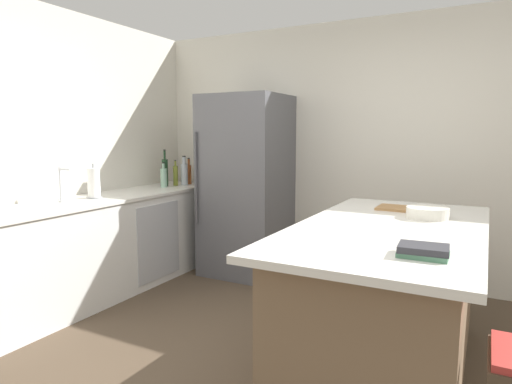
{
  "coord_description": "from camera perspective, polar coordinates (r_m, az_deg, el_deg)",
  "views": [
    {
      "loc": [
        1.04,
        -2.19,
        1.48
      ],
      "look_at": [
        -0.67,
        1.03,
        1.0
      ],
      "focal_mm": 30.81,
      "sensor_mm": 36.0,
      "label": 1
    }
  ],
  "objects": [
    {
      "name": "gin_bottle",
      "position": [
        4.87,
        -11.9,
        1.89
      ],
      "size": [
        0.07,
        0.07,
        0.27
      ],
      "color": "#8CB79E",
      "rests_on": "counter_run_left"
    },
    {
      "name": "cookbook_stack",
      "position": [
        2.11,
        20.9,
        -7.15
      ],
      "size": [
        0.22,
        0.18,
        0.05
      ],
      "color": "#4C7F60",
      "rests_on": "kitchen_island"
    },
    {
      "name": "vinegar_bottle",
      "position": [
        5.13,
        -8.7,
        2.37
      ],
      "size": [
        0.06,
        0.06,
        0.3
      ],
      "color": "#994C23",
      "rests_on": "counter_run_left"
    },
    {
      "name": "whiskey_bottle",
      "position": [
        5.28,
        -9.27,
        2.38
      ],
      "size": [
        0.08,
        0.08,
        0.28
      ],
      "color": "brown",
      "rests_on": "counter_run_left"
    },
    {
      "name": "soda_bottle",
      "position": [
        5.04,
        -9.3,
        2.42
      ],
      "size": [
        0.08,
        0.08,
        0.33
      ],
      "color": "silver",
      "rests_on": "counter_run_left"
    },
    {
      "name": "wall_rear",
      "position": [
        4.57,
        14.85,
        4.98
      ],
      "size": [
        6.0,
        0.1,
        2.6
      ],
      "primitive_type": "cube",
      "color": "silver",
      "rests_on": "ground_plane"
    },
    {
      "name": "paper_towel_roll",
      "position": [
        4.2,
        -20.31,
        1.05
      ],
      "size": [
        0.14,
        0.14,
        0.31
      ],
      "color": "gray",
      "rests_on": "counter_run_left"
    },
    {
      "name": "mixing_bowl",
      "position": [
        3.06,
        21.38,
        -2.52
      ],
      "size": [
        0.27,
        0.27,
        0.07
      ],
      "color": "silver",
      "rests_on": "kitchen_island"
    },
    {
      "name": "sink_faucet",
      "position": [
        4.04,
        -23.93,
        0.97
      ],
      "size": [
        0.15,
        0.05,
        0.3
      ],
      "color": "silver",
      "rests_on": "counter_run_left"
    },
    {
      "name": "cutting_board",
      "position": [
        3.35,
        18.42,
        -2.05
      ],
      "size": [
        0.34,
        0.24,
        0.02
      ],
      "color": "#9E7042",
      "rests_on": "kitchen_island"
    },
    {
      "name": "olive_oil_bottle",
      "position": [
        5.01,
        -10.4,
        2.16
      ],
      "size": [
        0.05,
        0.05,
        0.29
      ],
      "color": "olive",
      "rests_on": "counter_run_left"
    },
    {
      "name": "wine_bottle",
      "position": [
        4.97,
        -11.72,
        2.57
      ],
      "size": [
        0.07,
        0.07,
        0.4
      ],
      "color": "#19381E",
      "rests_on": "counter_run_left"
    },
    {
      "name": "refrigerator",
      "position": [
        4.64,
        -1.28,
        0.81
      ],
      "size": [
        0.82,
        0.77,
        1.88
      ],
      "color": "#56565B",
      "rests_on": "ground_plane"
    },
    {
      "name": "wall_left",
      "position": [
        4.13,
        -29.94,
        4.0
      ],
      "size": [
        0.1,
        6.0,
        2.6
      ],
      "primitive_type": "cube",
      "color": "silver",
      "rests_on": "ground_plane"
    },
    {
      "name": "counter_run_left",
      "position": [
        4.39,
        -18.59,
        -6.39
      ],
      "size": [
        0.66,
        2.79,
        0.91
      ],
      "color": "silver",
      "rests_on": "ground_plane"
    },
    {
      "name": "kitchen_island",
      "position": [
        2.88,
        16.67,
        -13.24
      ],
      "size": [
        1.04,
        2.03,
        0.94
      ],
      "color": "#7A6047",
      "rests_on": "ground_plane"
    }
  ]
}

